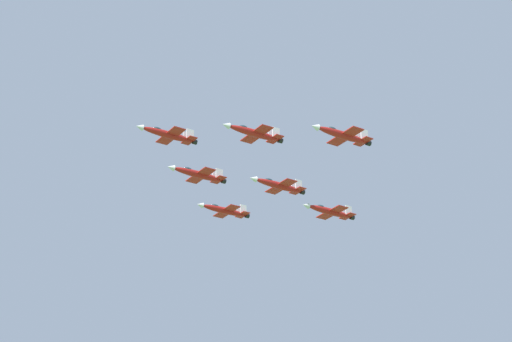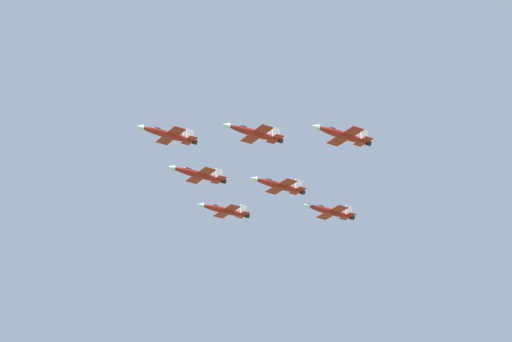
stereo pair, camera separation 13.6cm
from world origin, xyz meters
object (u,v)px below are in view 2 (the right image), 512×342
object	(u,v)px
jet_left_wingman	(254,133)
jet_right_wingman	(198,174)
jet_right_outer	(224,210)
jet_trailing	(330,211)
jet_lead	(168,134)
jet_left_outer	(343,135)
jet_slot_rear	(279,185)

from	to	relation	value
jet_left_wingman	jet_right_wingman	xyz separation A→B (m)	(-28.79, 5.38, -0.35)
jet_right_outer	jet_trailing	size ratio (longest dim) A/B	1.00
jet_right_wingman	jet_trailing	bearing A→B (deg)	156.52
jet_lead	jet_left_outer	world-z (taller)	jet_lead
jet_left_outer	jet_right_outer	xyz separation A→B (m)	(-57.57, 10.76, -0.13)
jet_lead	jet_left_wingman	bearing A→B (deg)	139.65
jet_right_outer	jet_slot_rear	world-z (taller)	jet_right_outer
jet_left_outer	jet_left_wingman	bearing A→B (deg)	-40.80
jet_left_outer	jet_lead	bearing A→B (deg)	-40.80
jet_right_wingman	jet_right_outer	bearing A→B (deg)	-140.09
jet_lead	jet_left_wingman	size ratio (longest dim) A/B	0.98
jet_lead	jet_trailing	distance (m)	52.68
jet_left_wingman	jet_slot_rear	world-z (taller)	jet_left_wingman
jet_left_wingman	jet_trailing	size ratio (longest dim) A/B	1.01
jet_lead	jet_right_wingman	size ratio (longest dim) A/B	0.95
jet_right_wingman	jet_trailing	xyz separation A→B (m)	(20.72, 31.18, -8.71)
jet_left_wingman	jet_left_outer	bearing A→B (deg)	140.03
jet_right_outer	jet_lead	bearing A→B (deg)	40.93
jet_trailing	jet_left_outer	bearing A→B (deg)	58.51
jet_left_wingman	jet_right_wingman	bearing A→B (deg)	-89.60
jet_right_outer	jet_slot_rear	bearing A→B (deg)	90.57
jet_left_outer	jet_slot_rear	distance (m)	29.43
jet_right_outer	jet_trailing	xyz separation A→B (m)	(31.95, 11.56, -6.74)
jet_left_outer	jet_trailing	size ratio (longest dim) A/B	1.04
jet_left_outer	jet_right_outer	distance (m)	58.57
jet_left_wingman	jet_right_outer	bearing A→B (deg)	-111.02
jet_right_wingman	jet_trailing	distance (m)	38.44
jet_left_wingman	jet_slot_rear	bearing A→B (deg)	-139.24
jet_lead	jet_trailing	world-z (taller)	jet_lead
jet_right_outer	jet_trailing	bearing A→B (deg)	121.03
jet_right_wingman	jet_slot_rear	world-z (taller)	jet_right_wingman
jet_slot_rear	jet_right_outer	bearing A→B (deg)	-91.00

